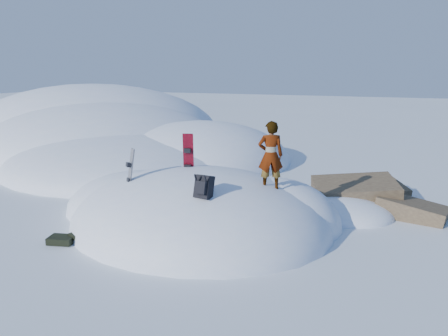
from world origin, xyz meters
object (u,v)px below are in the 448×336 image
at_px(snowboard_dark, 130,174).
at_px(person, 271,155).
at_px(snowboard_red, 188,160).
at_px(backpack, 204,187).

relative_size(snowboard_dark, person, 0.80).
xyz_separation_m(snowboard_red, backpack, (1.31, -1.84, -0.14)).
height_order(snowboard_red, backpack, snowboard_red).
height_order(snowboard_red, snowboard_dark, snowboard_red).
bearing_deg(snowboard_dark, person, 54.99).
bearing_deg(person, backpack, 31.76).
height_order(snowboard_dark, person, person).
bearing_deg(snowboard_red, backpack, -72.48).
bearing_deg(snowboard_red, person, -25.93).
xyz_separation_m(snowboard_dark, backpack, (2.36, -0.61, 0.06)).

